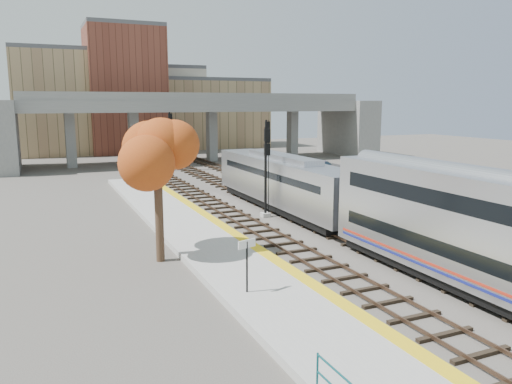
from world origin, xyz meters
name	(u,v)px	position (x,y,z in m)	size (l,w,h in m)	color
ground	(351,249)	(0.00, 0.00, 0.00)	(160.00, 160.00, 0.00)	#47423D
platform	(233,262)	(-7.25, 0.00, 0.17)	(4.50, 60.00, 0.35)	#9E9E99
yellow_strip	(267,254)	(-5.35, 0.00, 0.35)	(0.70, 60.00, 0.01)	yellow
tracks	(272,205)	(0.93, 12.50, 0.08)	(10.70, 95.00, 0.25)	black
overpass	(197,120)	(4.92, 45.00, 5.81)	(54.00, 12.00, 9.50)	slate
buildings_far	(141,105)	(1.26, 66.57, 7.88)	(43.00, 21.00, 20.60)	tan
parking_lot	(314,173)	(14.00, 28.00, 0.02)	(14.00, 18.00, 0.04)	black
locomotive	(282,181)	(1.00, 10.74, 2.28)	(3.02, 19.05, 4.10)	#A8AAB2
signal_mast_near	(266,174)	(-1.10, 9.23, 3.14)	(0.60, 0.64, 6.53)	#9E9E99
signal_mast_mid	(266,158)	(3.00, 17.94, 3.26)	(0.60, 0.64, 6.71)	#9E9E99
signal_mast_far	(171,142)	(-1.10, 36.68, 3.54)	(0.60, 0.64, 7.11)	#9E9E99
station_sign	(247,255)	(-8.36, -4.51, 1.98)	(0.88, 0.31, 2.27)	black
tree	(157,153)	(-10.49, 2.19, 5.68)	(3.60, 3.60, 7.66)	#382619
car_a	(290,173)	(9.27, 25.24, 0.61)	(1.34, 3.32, 1.13)	#99999E
car_b	(320,167)	(15.18, 28.65, 0.60)	(1.19, 3.42, 1.13)	#99999E
car_c	(324,166)	(15.68, 28.61, 0.65)	(1.72, 4.23, 1.23)	#99999E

